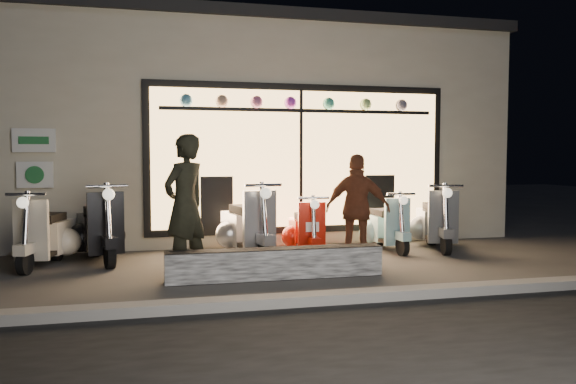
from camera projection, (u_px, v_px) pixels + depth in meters
name	position (u px, v px, depth m)	size (l,w,h in m)	color
ground	(281.00, 268.00, 8.00)	(40.00, 40.00, 0.00)	#383533
kerb	(322.00, 299.00, 6.06)	(40.00, 0.25, 0.12)	slate
shop_building	(233.00, 134.00, 12.71)	(10.20, 6.23, 4.20)	beige
graffiti_barrier	(276.00, 263.00, 7.31)	(2.84, 0.28, 0.40)	black
scooter_silver	(246.00, 227.00, 8.97)	(0.72, 1.61, 1.15)	black
scooter_red	(305.00, 231.00, 9.11)	(0.47, 1.32, 0.95)	black
scooter_black	(98.00, 230.00, 8.66)	(0.79, 1.60, 1.14)	black
scooter_cream	(48.00, 236.00, 8.28)	(0.69, 1.49, 1.06)	black
scooter_blue	(384.00, 227.00, 9.64)	(0.45, 1.35, 0.97)	black
scooter_grey	(435.00, 222.00, 9.82)	(0.75, 1.53, 1.09)	black
man	(185.00, 205.00, 7.50)	(0.69, 0.45, 1.89)	black
woman	(358.00, 209.00, 8.34)	(0.95, 0.40, 1.63)	brown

